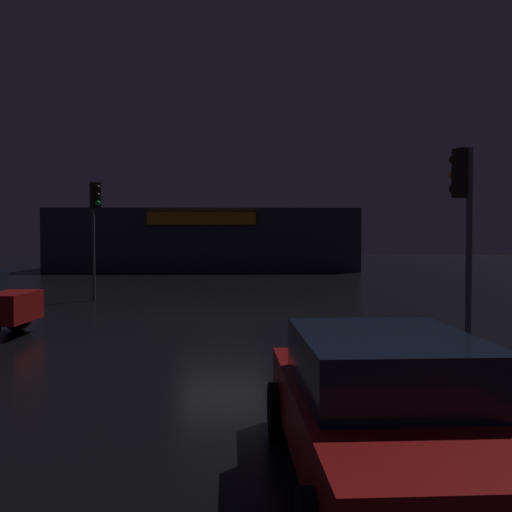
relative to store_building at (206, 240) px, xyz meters
The scene contains 5 objects.
ground_plane 25.88m from the store_building, 85.07° to the right, with size 120.00×120.00×0.00m, color black.
store_building is the anchor object (origin of this frame).
traffic_signal_main 32.25m from the store_building, 77.48° to the right, with size 0.41×0.43×4.07m.
traffic_signal_opposite 21.03m from the store_building, 97.53° to the right, with size 0.42×0.42×4.46m.
car_near 37.00m from the store_building, 83.51° to the right, with size 2.13×4.30×1.48m.
Camera 1 is at (0.61, -16.25, 2.40)m, focal length 39.15 mm.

